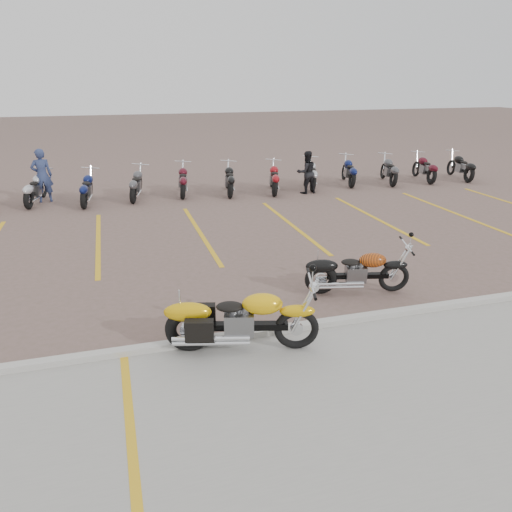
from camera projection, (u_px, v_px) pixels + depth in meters
The scene contains 10 objects.
ground at pixel (236, 289), 10.15m from camera, with size 100.00×100.00×0.00m, color #715551.
concrete_apron at pixel (326, 431), 6.10m from camera, with size 60.00×5.00×0.01m, color #9E9B93.
curb at pixel (265, 332), 8.33m from camera, with size 60.00×0.18×0.12m, color #ADAAA3.
parking_stripes at pixel (200, 233), 13.76m from camera, with size 38.00×5.50×0.01m, color gold, non-canonical shape.
apron_stripe at pixel (134, 470), 5.48m from camera, with size 0.12×5.00×0.00m, color gold.
yellow_cruiser at pixel (238, 322), 7.74m from camera, with size 2.36×0.78×0.99m.
flame_cruiser at pixel (355, 273), 9.84m from camera, with size 2.05×0.63×0.86m.
person_a at pixel (42, 176), 16.84m from camera, with size 0.66×0.43×1.81m, color navy.
person_b at pixel (306, 172), 18.15m from camera, with size 0.75×0.58×1.54m, color black.
bg_bike_row at pixel (228, 178), 18.25m from camera, with size 20.83×2.09×1.10m.
Camera 1 is at (-2.24, -9.05, 4.10)m, focal length 35.00 mm.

